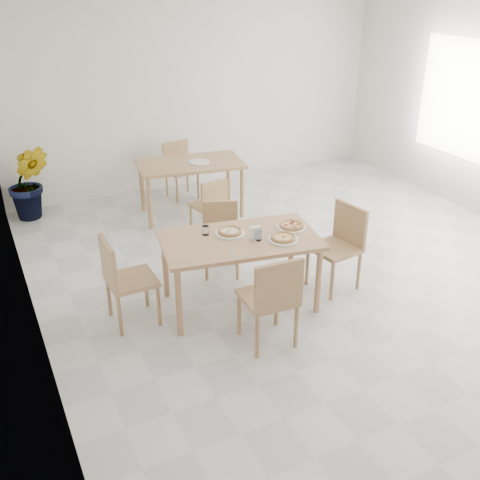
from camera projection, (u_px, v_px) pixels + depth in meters
name	position (u px, v px, depth m)	size (l,w,h in m)	color
main_table	(240.00, 245.00, 5.52)	(1.66, 1.11, 0.75)	tan
chair_south	(272.00, 296.00, 4.93)	(0.47, 0.47, 0.92)	tan
chair_north	(221.00, 233.00, 6.27)	(0.51, 0.51, 0.80)	tan
chair_west	(122.00, 276.00, 5.27)	(0.45, 0.45, 0.90)	tan
chair_east	(341.00, 241.00, 5.93)	(0.51, 0.51, 0.91)	tan
plate_margherita	(283.00, 240.00, 5.43)	(0.30, 0.30, 0.02)	white
plate_mushroom	(230.00, 233.00, 5.56)	(0.30, 0.30, 0.02)	white
plate_pepperoni	(292.00, 227.00, 5.69)	(0.30, 0.30, 0.02)	white
pizza_margherita	(283.00, 237.00, 5.42)	(0.30, 0.30, 0.03)	tan
pizza_mushroom	(230.00, 231.00, 5.55)	(0.30, 0.30, 0.03)	tan
pizza_pepperoni	(292.00, 225.00, 5.68)	(0.33, 0.33, 0.03)	tan
tumbler_a	(258.00, 235.00, 5.42)	(0.07, 0.07, 0.10)	white
tumbler_b	(206.00, 230.00, 5.53)	(0.07, 0.07, 0.09)	white
napkin_holder	(255.00, 233.00, 5.43)	(0.12, 0.06, 0.13)	silver
fork_a	(254.00, 237.00, 5.50)	(0.01, 0.18, 0.01)	silver
fork_b	(234.00, 255.00, 5.16)	(0.01, 0.17, 0.01)	silver
second_table	(190.00, 169.00, 7.67)	(1.52, 1.02, 0.75)	tan
chair_back_s	(211.00, 203.00, 7.12)	(0.43, 0.43, 0.77)	tan
chair_back_n	(179.00, 166.00, 8.37)	(0.45, 0.45, 0.83)	tan
plate_empty	(199.00, 162.00, 7.62)	(0.28, 0.28, 0.02)	white
potted_plant	(29.00, 182.00, 7.59)	(0.57, 0.46, 1.03)	#2A5C1B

